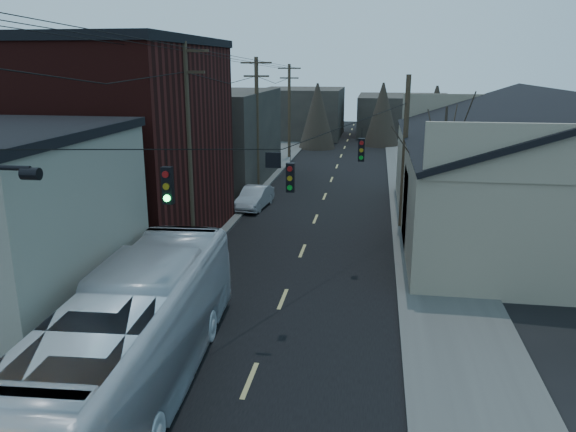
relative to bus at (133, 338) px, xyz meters
name	(u,v)px	position (x,y,z in m)	size (l,w,h in m)	color
road_surface	(322,203)	(3.00, 23.15, -1.74)	(9.00, 110.00, 0.02)	black
sidewalk_left	(228,199)	(-3.50, 23.15, -1.69)	(4.00, 110.00, 0.12)	#474744
sidewalk_right	(421,206)	(9.50, 23.15, -1.69)	(4.00, 110.00, 0.12)	#474744
building_brick	(106,147)	(-7.00, 13.15, 3.25)	(10.00, 12.00, 10.00)	black
building_left_far	(209,137)	(-6.50, 29.15, 1.75)	(9.00, 14.00, 7.00)	#2D2724
warehouse	(554,186)	(16.00, 18.15, 0.95)	(16.16, 20.60, 7.73)	#7D6F5B
building_far_left	(302,113)	(-3.00, 58.15, 1.25)	(10.00, 12.00, 6.00)	#2D2724
building_far_right	(404,115)	(10.00, 63.15, 0.75)	(12.00, 14.00, 5.00)	#2D2724
bare_tree	(441,185)	(9.50, 13.15, 1.85)	(0.40, 0.40, 7.20)	black
utility_lines	(257,140)	(-0.11, 17.30, 3.21)	(11.24, 45.28, 10.50)	#382B1E
bus	(133,338)	(0.00, 0.00, 0.00)	(2.94, 12.56, 3.50)	silver
parked_car	(255,198)	(-1.18, 21.25, -1.05)	(1.48, 4.23, 1.39)	#9D9EA4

